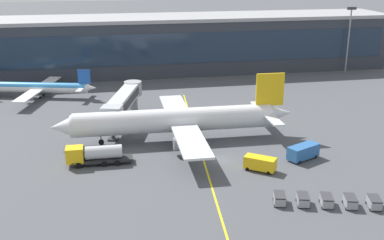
{
  "coord_description": "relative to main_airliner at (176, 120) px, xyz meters",
  "views": [
    {
      "loc": [
        -18.73,
        -71.84,
        32.06
      ],
      "look_at": [
        -2.99,
        8.69,
        4.5
      ],
      "focal_mm": 44.39,
      "sensor_mm": 36.0,
      "label": 1
    }
  ],
  "objects": [
    {
      "name": "ground_plane",
      "position": [
        5.7,
        -10.68,
        -4.01
      ],
      "size": [
        700.0,
        700.0,
        0.0
      ],
      "primitive_type": "plane",
      "color": "#47494F"
    },
    {
      "name": "apron_lead_in_line",
      "position": [
        3.26,
        -8.68,
        -4.0
      ],
      "size": [
        7.92,
        79.66,
        0.01
      ],
      "primitive_type": "cube",
      "rotation": [
        0.0,
        0.0,
        -0.1
      ],
      "color": "yellow",
      "rests_on": "ground_plane"
    },
    {
      "name": "terminal_building",
      "position": [
        -3.48,
        59.39,
        4.3
      ],
      "size": [
        158.04,
        20.77,
        16.57
      ],
      "color": "#2D333D",
      "rests_on": "ground_plane"
    },
    {
      "name": "main_airliner",
      "position": [
        0.0,
        0.0,
        0.0
      ],
      "size": [
        45.4,
        35.86,
        12.18
      ],
      "color": "silver",
      "rests_on": "ground_plane"
    },
    {
      "name": "jet_bridge",
      "position": [
        -8.74,
        12.05,
        0.99
      ],
      "size": [
        9.38,
        21.99,
        6.69
      ],
      "color": "#B2B7BC",
      "rests_on": "ground_plane"
    },
    {
      "name": "fuel_tanker",
      "position": [
        -14.9,
        -8.47,
        -2.26
      ],
      "size": [
        10.84,
        2.84,
        3.25
      ],
      "color": "#232326",
      "rests_on": "ground_plane"
    },
    {
      "name": "lavatory_truck",
      "position": [
        19.89,
        -12.99,
        -2.59
      ],
      "size": [
        6.23,
        4.55,
        2.5
      ],
      "color": "#285B9E",
      "rests_on": "ground_plane"
    },
    {
      "name": "crew_van",
      "position": [
        11.21,
        -16.09,
        -2.69
      ],
      "size": [
        5.25,
        4.7,
        2.3
      ],
      "color": "yellow",
      "rests_on": "ground_plane"
    },
    {
      "name": "baggage_cart_0",
      "position": [
        10.19,
        -27.11,
        -3.22
      ],
      "size": [
        2.22,
        2.97,
        1.48
      ],
      "color": "gray",
      "rests_on": "ground_plane"
    },
    {
      "name": "baggage_cart_1",
      "position": [
        13.27,
        -27.98,
        -3.22
      ],
      "size": [
        2.22,
        2.97,
        1.48
      ],
      "color": "gray",
      "rests_on": "ground_plane"
    },
    {
      "name": "baggage_cart_2",
      "position": [
        16.35,
        -28.85,
        -3.22
      ],
      "size": [
        2.22,
        2.97,
        1.48
      ],
      "color": "gray",
      "rests_on": "ground_plane"
    },
    {
      "name": "baggage_cart_3",
      "position": [
        19.43,
        -29.72,
        -3.22
      ],
      "size": [
        2.22,
        2.97,
        1.48
      ],
      "color": "gray",
      "rests_on": "ground_plane"
    },
    {
      "name": "baggage_cart_4",
      "position": [
        22.51,
        -30.6,
        -3.22
      ],
      "size": [
        2.22,
        2.97,
        1.48
      ],
      "color": "gray",
      "rests_on": "ground_plane"
    },
    {
      "name": "commuter_jet_near",
      "position": [
        -29.15,
        35.76,
        -1.43
      ],
      "size": [
        29.99,
        24.27,
        7.2
      ],
      "color": "white",
      "rests_on": "ground_plane"
    },
    {
      "name": "apron_light_mast_1",
      "position": [
        59.93,
        47.43,
        7.56
      ],
      "size": [
        2.8,
        0.5,
        19.33
      ],
      "color": "gray",
      "rests_on": "ground_plane"
    }
  ]
}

